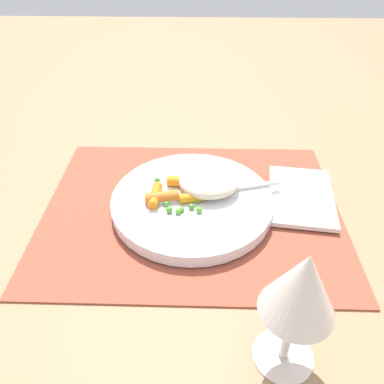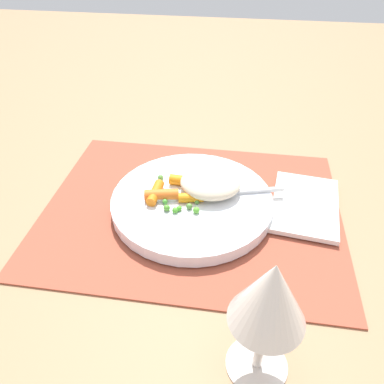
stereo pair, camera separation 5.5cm
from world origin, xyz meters
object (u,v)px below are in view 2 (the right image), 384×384
Objects in this scene: carrot_portion at (172,191)px; fork at (208,194)px; plate at (192,202)px; wine_glass at (270,298)px; rice_mound at (210,183)px; napkin at (305,205)px.

fork is (-0.06, -0.01, -0.01)m from carrot_portion.
plate is 2.62× the size of carrot_portion.
wine_glass reaches higher than plate.
fork is (0.00, 0.01, -0.01)m from rice_mound.
carrot_portion is at bearing 7.06° from napkin.
wine_glass reaches higher than napkin.
rice_mound is 0.02m from fork.
carrot_portion is 0.06m from fork.
fork reaches higher than napkin.
plate is at bearing 15.35° from fork.
rice_mound is at bearing -161.95° from carrot_portion.
fork is at bearing -164.65° from plate.
carrot_portion is 0.63× the size of napkin.
rice_mound reaches higher than carrot_portion.
plate is at bearing 37.06° from rice_mound.
carrot_portion is at bearing 6.03° from fork.
wine_glass is at bearing 119.62° from carrot_portion.
rice_mound is 0.06m from carrot_portion.
wine_glass reaches higher than rice_mound.
carrot_portion is (0.03, -0.00, 0.02)m from plate.
fork reaches higher than plate.
carrot_portion is 0.29m from wine_glass.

